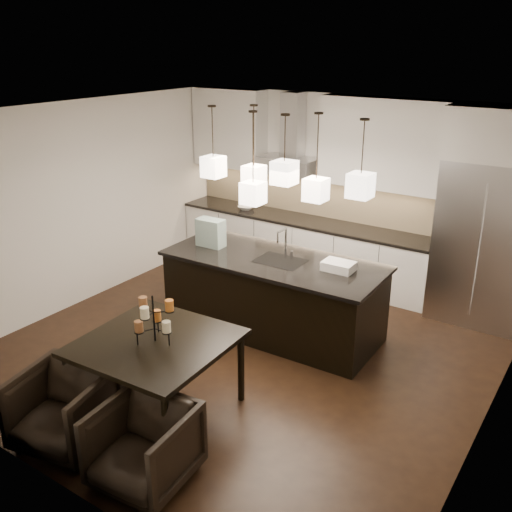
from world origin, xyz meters
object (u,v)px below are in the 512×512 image
Objects in this scene: refrigerator at (485,244)px; island_body at (273,297)px; dining_table at (158,377)px; armchair_left at (63,409)px; armchair_right at (144,446)px.

island_body is (-2.10, -1.79, -0.60)m from refrigerator.
refrigerator is 4.49m from dining_table.
armchair_left is at bearing -118.14° from refrigerator.
armchair_right is (0.54, -2.89, -0.12)m from island_body.
island_body is 2.94m from armchair_right.
armchair_left is at bearing -118.50° from dining_table.
dining_table is 1.73× the size of armchair_right.
refrigerator reaches higher than dining_table.
refrigerator is 2.82m from island_body.
dining_table reaches higher than armchair_right.
refrigerator reaches higher than island_body.
armchair_right is (-1.56, -4.68, -0.72)m from refrigerator.
island_body is 1.98× the size of dining_table.
island_body is at bearing -139.47° from refrigerator.
dining_table is at bearing -92.22° from island_body.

